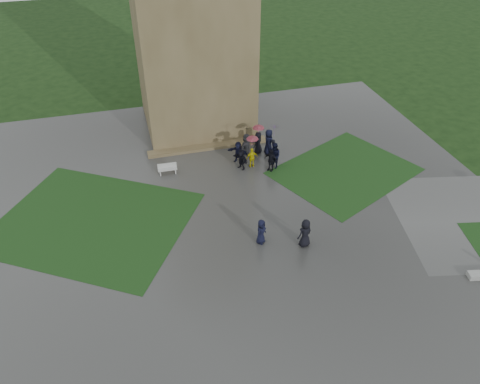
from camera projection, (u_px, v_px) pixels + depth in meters
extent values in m
plane|color=black|center=(247.00, 240.00, 26.80)|extent=(120.00, 120.00, 0.00)
cube|color=#343432|center=(238.00, 218.00, 28.36)|extent=(34.00, 34.00, 0.02)
cube|color=#143412|center=(93.00, 221.00, 28.10)|extent=(14.10, 13.46, 0.01)
cube|color=#143412|center=(345.00, 171.00, 32.49)|extent=(11.12, 10.15, 0.01)
cube|color=brown|center=(190.00, 8.00, 33.19)|extent=(8.00, 8.00, 18.00)
cube|color=brown|center=(208.00, 147.00, 34.99)|extent=(9.00, 0.80, 0.22)
cube|color=#B7B7B2|center=(168.00, 169.00, 32.02)|extent=(1.32, 0.43, 0.05)
cube|color=#B7B7B2|center=(160.00, 173.00, 32.04)|extent=(0.08, 0.35, 0.36)
cube|color=#B7B7B2|center=(175.00, 171.00, 32.23)|extent=(0.08, 0.35, 0.36)
cube|color=#B7B7B2|center=(167.00, 165.00, 32.05)|extent=(1.30, 0.09, 0.35)
imported|color=black|center=(273.00, 148.00, 33.59)|extent=(0.58, 0.63, 1.45)
imported|color=black|center=(269.00, 142.00, 33.88)|extent=(0.90, 1.10, 1.94)
imported|color=black|center=(258.00, 143.00, 34.02)|extent=(0.99, 0.96, 1.69)
imported|color=#3B3B3F|center=(247.00, 146.00, 33.44)|extent=(1.78, 1.58, 1.90)
imported|color=black|center=(238.00, 152.00, 33.06)|extent=(1.50, 1.32, 1.60)
imported|color=black|center=(241.00, 159.00, 32.36)|extent=(1.07, 1.47, 1.50)
imported|color=#D4C80C|center=(252.00, 158.00, 32.56)|extent=(0.88, 0.52, 1.47)
imported|color=black|center=(271.00, 160.00, 32.14)|extent=(1.06, 1.10, 1.66)
imported|color=black|center=(274.00, 156.00, 32.36)|extent=(0.76, 1.03, 1.90)
imported|color=#C55165|center=(258.00, 130.00, 33.39)|extent=(0.84, 0.84, 0.74)
imported|color=#5D2F81|center=(274.00, 131.00, 32.75)|extent=(0.94, 0.94, 0.87)
imported|color=black|center=(247.00, 132.00, 32.78)|extent=(1.02, 1.02, 0.93)
imported|color=#C55165|center=(252.00, 141.00, 31.75)|extent=(0.81, 0.81, 0.71)
imported|color=black|center=(261.00, 232.00, 26.16)|extent=(0.91, 0.91, 1.57)
imported|color=black|center=(305.00, 233.00, 25.90)|extent=(1.01, 0.84, 1.78)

